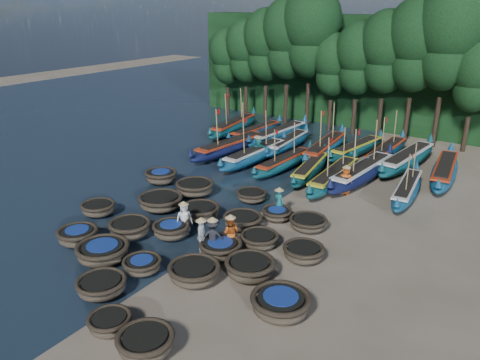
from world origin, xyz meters
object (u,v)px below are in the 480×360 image
Objects in this scene: coracle_10 at (98,208)px; long_boat_12 at (288,143)px; coracle_11 at (130,228)px; long_boat_4 at (284,162)px; fisherman_3 at (213,236)px; long_boat_9 at (234,126)px; long_boat_17 at (444,171)px; fisherman_6 at (346,180)px; coracle_4 at (146,342)px; fisherman_2 at (231,232)px; coracle_9 at (281,303)px; coracle_13 at (220,248)px; coracle_18 at (259,239)px; coracle_3 at (110,322)px; coracle_21 at (195,188)px; coracle_12 at (171,230)px; long_boat_14 at (357,149)px; fisherman_0 at (184,217)px; long_boat_11 at (279,134)px; fisherman_5 at (258,149)px; long_boat_10 at (256,131)px; long_boat_2 at (231,146)px; coracle_16 at (200,211)px; coracle_8 at (194,272)px; long_boat_8 at (407,189)px; coracle_7 at (142,265)px; long_boat_3 at (255,154)px; long_boat_7 at (362,172)px; coracle_23 at (277,214)px; coracle_24 at (308,223)px; coracle_17 at (243,221)px; coracle_2 at (102,285)px; long_boat_15 at (386,152)px; coracle_20 at (161,176)px; coracle_14 at (250,267)px; long_boat_6 at (334,176)px; coracle_15 at (161,201)px; long_boat_13 at (325,148)px; coracle_6 at (103,251)px; coracle_19 at (303,252)px; fisherman_1 at (279,200)px; coracle_5 at (78,235)px.

long_boat_12 reaches higher than coracle_10.
coracle_11 is 0.30× the size of long_boat_12.
long_boat_4 is 3.79× the size of fisherman_3.
long_boat_9 is 1.01× the size of long_boat_17.
fisherman_6 reaches higher than long_boat_17.
coracle_4 is 7.66m from fisherman_2.
coracle_13 is at bearing 154.24° from coracle_9.
long_boat_17 reaches higher than coracle_10.
fisherman_6 is at bearing 84.68° from coracle_18.
fisherman_6 is (1.83, 16.86, 0.58)m from coracle_3.
coracle_12 is at bearing -62.39° from coracle_21.
long_boat_14 is 17.55m from fisherman_0.
long_boat_9 reaches higher than long_boat_11.
fisherman_5 is 1.01× the size of fisherman_6.
long_boat_9 reaches higher than long_boat_10.
long_boat_2 is 4.53× the size of fisherman_3.
coracle_16 reaches higher than coracle_18.
coracle_13 is (-0.33, 2.28, -0.00)m from coracle_8.
long_boat_8 is (5.07, 18.60, 0.13)m from coracle_3.
coracle_7 is 0.20× the size of long_boat_9.
long_boat_7 reaches higher than long_boat_3.
coracle_23 is 1.92m from coracle_24.
coracle_13 is 1.00× the size of coracle_24.
coracle_17 is at bearing 78.60° from coracle_7.
coracle_3 is 0.20× the size of long_boat_2.
long_boat_15 is (3.73, 23.67, 0.17)m from coracle_2.
coracle_20 is 0.30× the size of long_boat_15.
fisherman_3 is (-0.60, -4.85, 0.57)m from coracle_23.
long_boat_17 reaches higher than coracle_2.
long_boat_6 is (-1.58, 12.16, 0.09)m from coracle_14.
coracle_15 is 1.35× the size of coracle_16.
long_boat_13 reaches higher than coracle_2.
coracle_4 is 11.91m from coracle_10.
coracle_6 is 1.33× the size of coracle_17.
coracle_7 is at bearing -69.70° from coracle_12.
long_boat_9 is at bearing 69.48° from fisherman_0.
coracle_20 is 0.32× the size of long_boat_14.
long_boat_17 is at bearing 79.10° from coracle_19.
fisherman_1 is at bearing -123.17° from fisherman_3.
fisherman_5 is (-2.48, 0.51, 0.43)m from long_boat_4.
fisherman_6 reaches higher than coracle_7.
coracle_19 is 1.21× the size of fisherman_0.
coracle_11 is 14.49m from long_boat_2.
coracle_14 is 1.30× the size of fisherman_6.
fisherman_1 reaches higher than coracle_15.
coracle_5 is 8.83m from coracle_14.
long_boat_8 is 7.27m from long_boat_15.
fisherman_0 reaches higher than long_boat_17.
coracle_7 is 0.20× the size of long_boat_17.
coracle_4 is 0.24× the size of long_boat_9.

